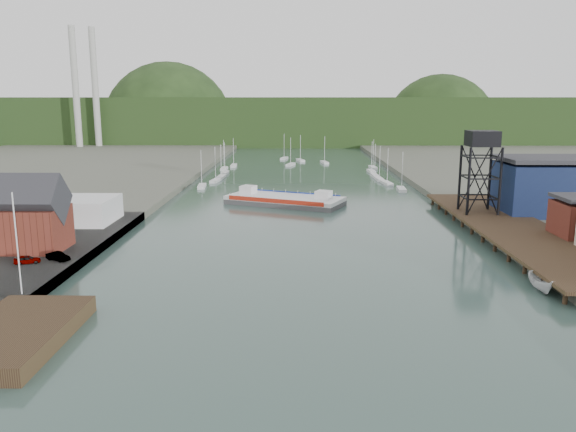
{
  "coord_description": "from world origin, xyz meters",
  "views": [
    {
      "loc": [
        -1.03,
        -51.8,
        23.54
      ],
      "look_at": [
        -2.44,
        44.32,
        4.0
      ],
      "focal_mm": 35.0,
      "sensor_mm": 36.0,
      "label": 1
    }
  ],
  "objects_px": {
    "chain_ferry": "(285,200)",
    "motorboat": "(541,283)",
    "car_west_a": "(27,260)",
    "lift_tower": "(482,144)",
    "harbor_building": "(24,221)"
  },
  "relations": [
    {
      "from": "harbor_building",
      "to": "chain_ferry",
      "type": "distance_m",
      "value": 61.3
    },
    {
      "from": "lift_tower",
      "to": "chain_ferry",
      "type": "relative_size",
      "value": 0.55
    },
    {
      "from": "chain_ferry",
      "to": "motorboat",
      "type": "distance_m",
      "value": 69.94
    },
    {
      "from": "lift_tower",
      "to": "motorboat",
      "type": "bearing_deg",
      "value": -96.87
    },
    {
      "from": "motorboat",
      "to": "car_west_a",
      "type": "bearing_deg",
      "value": 176.57
    },
    {
      "from": "motorboat",
      "to": "car_west_a",
      "type": "distance_m",
      "value": 68.49
    },
    {
      "from": "harbor_building",
      "to": "motorboat",
      "type": "distance_m",
      "value": 73.43
    },
    {
      "from": "harbor_building",
      "to": "car_west_a",
      "type": "distance_m",
      "value": 9.29
    },
    {
      "from": "lift_tower",
      "to": "car_west_a",
      "type": "relative_size",
      "value": 4.66
    },
    {
      "from": "lift_tower",
      "to": "motorboat",
      "type": "distance_m",
      "value": 44.46
    },
    {
      "from": "chain_ferry",
      "to": "car_west_a",
      "type": "xyz_separation_m",
      "value": [
        -34.55,
        -55.13,
        1.07
      ]
    },
    {
      "from": "lift_tower",
      "to": "chain_ferry",
      "type": "xyz_separation_m",
      "value": [
        -38.68,
        19.59,
        -14.54
      ]
    },
    {
      "from": "lift_tower",
      "to": "motorboat",
      "type": "xyz_separation_m",
      "value": [
        -5.03,
        -41.73,
        -14.52
      ]
    },
    {
      "from": "lift_tower",
      "to": "car_west_a",
      "type": "distance_m",
      "value": 82.51
    },
    {
      "from": "harbor_building",
      "to": "car_west_a",
      "type": "xyz_separation_m",
      "value": [
        3.77,
        -7.54,
        -3.9
      ]
    }
  ]
}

